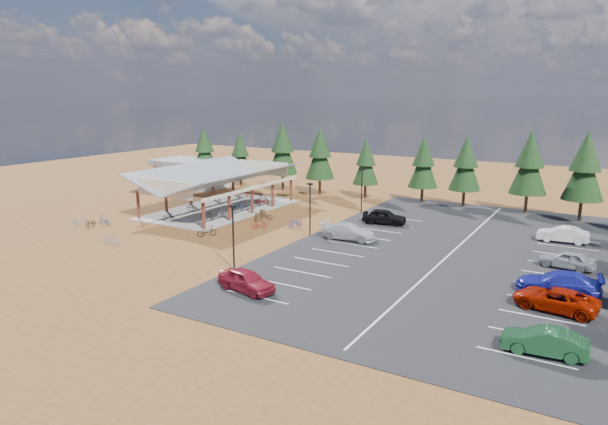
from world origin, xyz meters
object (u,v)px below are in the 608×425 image
(lamp_post_0, at_px, (233,233))
(bike_6, at_px, (237,206))
(bike_2, at_px, (217,197))
(car_4, at_px, (384,216))
(bike_13, at_px, (112,239))
(lamp_post_1, at_px, (310,205))
(bike_10, at_px, (105,221))
(bike_pavilion, at_px, (220,178))
(car_8, at_px, (567,259))
(car_9, at_px, (562,234))
(trash_bin_1, at_px, (263,214))
(bike_1, at_px, (190,206))
(bike_16, at_px, (265,216))
(car_3, at_px, (349,231))
(bike_3, at_px, (243,192))
(bike_7, at_px, (263,200))
(bike_14, at_px, (295,223))
(bike_12, at_px, (207,231))
(outbuilding, at_px, (193,173))
(trash_bin_0, at_px, (258,217))
(bike_5, at_px, (224,212))
(car_5, at_px, (544,341))
(bike_15, at_px, (260,224))
(lamp_post_2, at_px, (362,187))
(car_0, at_px, (246,280))
(bike_4, at_px, (207,215))
(bike_8, at_px, (91,223))
(bike_9, at_px, (78,221))

(lamp_post_0, distance_m, bike_6, 22.17)
(bike_2, distance_m, car_4, 22.94)
(bike_13, bearing_deg, lamp_post_1, 118.35)
(bike_10, bearing_deg, bike_pavilion, 157.52)
(car_8, xyz_separation_m, car_9, (-1.06, 8.23, 0.03))
(trash_bin_1, relative_size, bike_13, 0.55)
(bike_1, distance_m, car_8, 40.04)
(bike_16, height_order, car_8, car_8)
(bike_13, bearing_deg, car_3, 112.58)
(bike_3, distance_m, car_8, 41.50)
(car_9, bearing_deg, lamp_post_0, -49.44)
(lamp_post_1, xyz_separation_m, bike_7, (-12.19, 9.63, -2.34))
(bike_14, height_order, car_3, car_3)
(bike_12, xyz_separation_m, car_8, (30.81, 6.68, 0.24))
(bike_6, bearing_deg, outbuilding, 50.38)
(trash_bin_0, relative_size, bike_1, 0.57)
(lamp_post_0, xyz_separation_m, bike_6, (-13.14, 17.68, -2.45))
(bike_5, bearing_deg, bike_10, 125.92)
(car_5, bearing_deg, lamp_post_0, -102.79)
(lamp_post_1, relative_size, car_8, 1.25)
(trash_bin_1, distance_m, bike_7, 6.93)
(car_5, bearing_deg, bike_1, -118.79)
(trash_bin_1, bearing_deg, bike_15, -58.72)
(bike_14, bearing_deg, lamp_post_2, 86.66)
(lamp_post_1, xyz_separation_m, car_0, (3.67, -15.39, -2.17))
(bike_10, distance_m, car_3, 25.75)
(lamp_post_0, relative_size, bike_7, 2.88)
(bike_6, bearing_deg, bike_1, 117.81)
(bike_2, relative_size, bike_7, 0.97)
(bike_15, height_order, car_3, car_3)
(bike_4, distance_m, car_4, 19.18)
(lamp_post_0, bearing_deg, bike_16, 116.16)
(bike_10, height_order, bike_13, bike_13)
(outbuilding, xyz_separation_m, lamp_post_1, (29.00, -16.00, 0.95))
(bike_pavilion, height_order, car_0, bike_pavilion)
(bike_2, height_order, car_3, car_3)
(lamp_post_1, xyz_separation_m, car_9, (21.36, 9.58, -2.20))
(lamp_post_0, xyz_separation_m, bike_8, (-21.06, 3.48, -2.51))
(car_5, bearing_deg, trash_bin_1, -126.58)
(bike_9, bearing_deg, trash_bin_0, -115.36)
(bike_16, xyz_separation_m, car_5, (30.23, -18.31, 0.31))
(trash_bin_1, bearing_deg, lamp_post_0, -62.56)
(trash_bin_0, bearing_deg, car_3, -8.50)
(trash_bin_0, distance_m, bike_3, 14.42)
(bike_14, relative_size, car_0, 0.42)
(car_4, relative_size, car_9, 1.03)
(car_8, bearing_deg, lamp_post_0, -53.03)
(bike_14, distance_m, car_9, 25.39)
(bike_2, distance_m, car_0, 32.62)
(bike_3, relative_size, car_8, 0.44)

